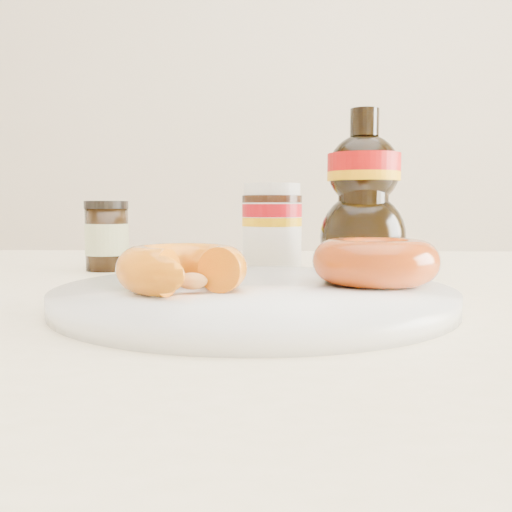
{
  "coord_description": "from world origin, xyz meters",
  "views": [
    {
      "loc": [
        0.01,
        -0.44,
        0.83
      ],
      "look_at": [
        -0.0,
        0.05,
        0.79
      ],
      "focal_mm": 40.0,
      "sensor_mm": 36.0,
      "label": 1
    }
  ],
  "objects_px": {
    "dining_table": "(261,372)",
    "plate": "(254,296)",
    "dark_jar": "(107,237)",
    "donut_bitten": "(182,268)",
    "donut_whole": "(375,261)",
    "nutella_jar": "(272,223)",
    "syrup_bottle": "(363,194)"
  },
  "relations": [
    {
      "from": "donut_whole",
      "to": "donut_bitten",
      "type": "bearing_deg",
      "value": -163.0
    },
    {
      "from": "plate",
      "to": "dining_table",
      "type": "bearing_deg",
      "value": 88.55
    },
    {
      "from": "nutella_jar",
      "to": "dark_jar",
      "type": "distance_m",
      "value": 0.2
    },
    {
      "from": "donut_bitten",
      "to": "donut_whole",
      "type": "xyz_separation_m",
      "value": [
        0.15,
        0.05,
        0.0
      ]
    },
    {
      "from": "donut_bitten",
      "to": "plate",
      "type": "bearing_deg",
      "value": 43.91
    },
    {
      "from": "dining_table",
      "to": "donut_whole",
      "type": "bearing_deg",
      "value": -40.51
    },
    {
      "from": "dining_table",
      "to": "donut_bitten",
      "type": "height_order",
      "value": "donut_bitten"
    },
    {
      "from": "dining_table",
      "to": "nutella_jar",
      "type": "distance_m",
      "value": 0.22
    },
    {
      "from": "plate",
      "to": "nutella_jar",
      "type": "distance_m",
      "value": 0.28
    },
    {
      "from": "syrup_bottle",
      "to": "plate",
      "type": "bearing_deg",
      "value": -120.91
    },
    {
      "from": "donut_bitten",
      "to": "dining_table",
      "type": "bearing_deg",
      "value": 86.88
    },
    {
      "from": "syrup_bottle",
      "to": "dining_table",
      "type": "bearing_deg",
      "value": -142.76
    },
    {
      "from": "donut_whole",
      "to": "dark_jar",
      "type": "bearing_deg",
      "value": 142.31
    },
    {
      "from": "donut_bitten",
      "to": "donut_whole",
      "type": "bearing_deg",
      "value": 37.18
    },
    {
      "from": "donut_bitten",
      "to": "donut_whole",
      "type": "relative_size",
      "value": 0.95
    },
    {
      "from": "plate",
      "to": "donut_bitten",
      "type": "xyz_separation_m",
      "value": [
        -0.05,
        -0.02,
        0.02
      ]
    },
    {
      "from": "syrup_bottle",
      "to": "donut_whole",
      "type": "bearing_deg",
      "value": -95.04
    },
    {
      "from": "plate",
      "to": "syrup_bottle",
      "type": "relative_size",
      "value": 1.68
    },
    {
      "from": "plate",
      "to": "dark_jar",
      "type": "height_order",
      "value": "dark_jar"
    },
    {
      "from": "dining_table",
      "to": "plate",
      "type": "height_order",
      "value": "plate"
    },
    {
      "from": "plate",
      "to": "donut_bitten",
      "type": "distance_m",
      "value": 0.06
    },
    {
      "from": "plate",
      "to": "donut_whole",
      "type": "relative_size",
      "value": 3.01
    },
    {
      "from": "dining_table",
      "to": "donut_whole",
      "type": "height_order",
      "value": "donut_whole"
    },
    {
      "from": "donut_bitten",
      "to": "donut_whole",
      "type": "height_order",
      "value": "donut_whole"
    },
    {
      "from": "dining_table",
      "to": "dark_jar",
      "type": "height_order",
      "value": "dark_jar"
    },
    {
      "from": "dining_table",
      "to": "donut_bitten",
      "type": "xyz_separation_m",
      "value": [
        -0.05,
        -0.13,
        0.12
      ]
    },
    {
      "from": "dining_table",
      "to": "plate",
      "type": "bearing_deg",
      "value": -91.45
    },
    {
      "from": "syrup_bottle",
      "to": "dark_jar",
      "type": "height_order",
      "value": "syrup_bottle"
    },
    {
      "from": "dining_table",
      "to": "plate",
      "type": "relative_size",
      "value": 4.56
    },
    {
      "from": "dark_jar",
      "to": "plate",
      "type": "bearing_deg",
      "value": -52.37
    },
    {
      "from": "plate",
      "to": "nutella_jar",
      "type": "xyz_separation_m",
      "value": [
        0.01,
        0.28,
        0.05
      ]
    },
    {
      "from": "plate",
      "to": "donut_whole",
      "type": "xyz_separation_m",
      "value": [
        0.1,
        0.02,
        0.03
      ]
    }
  ]
}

